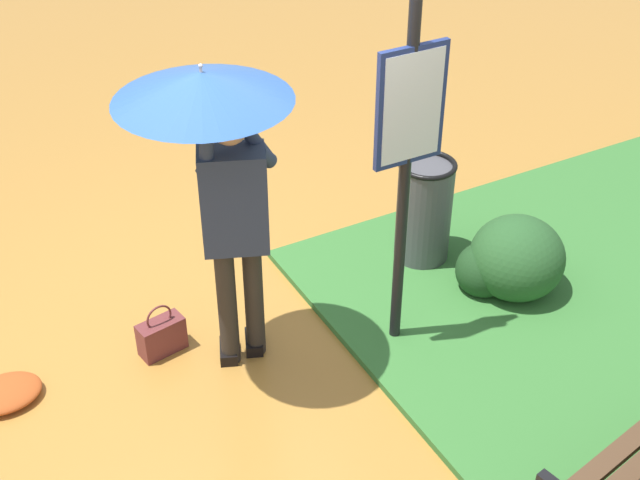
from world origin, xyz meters
name	(u,v)px	position (x,y,z in m)	size (l,w,h in m)	color
ground_plane	(218,348)	(0.00, 0.00, 0.00)	(18.00, 18.00, 0.00)	#B27A33
person_with_umbrella	(217,146)	(-0.04, 0.16, 1.55)	(0.96, 0.96, 2.04)	#2D2823
info_sign_post	(407,147)	(-1.06, 0.49, 1.44)	(0.44, 0.07, 2.30)	black
handbag	(162,336)	(0.32, -0.14, 0.13)	(0.32, 0.19, 0.37)	brown
trash_bin	(424,213)	(-1.72, -0.18, 0.42)	(0.42, 0.42, 0.83)	#4C4C51
shrub_cluster	(510,260)	(-2.03, 0.44, 0.28)	(0.73, 0.66, 0.59)	#285628
leaf_pile_by_bench	(5,393)	(1.31, -0.19, 0.05)	(0.44, 0.35, 0.10)	#B74C1E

